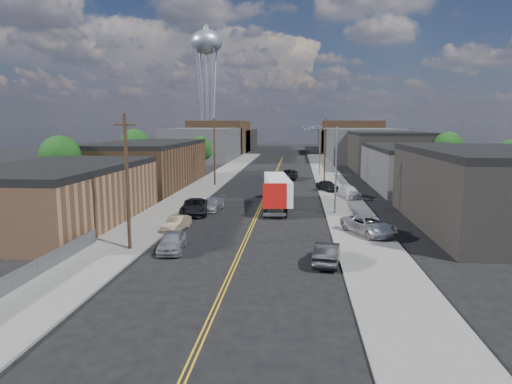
% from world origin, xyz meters
% --- Properties ---
extents(ground, '(260.00, 260.00, 0.00)m').
position_xyz_m(ground, '(0.00, 60.00, 0.00)').
color(ground, black).
rests_on(ground, ground).
extents(centerline, '(0.32, 120.00, 0.01)m').
position_xyz_m(centerline, '(0.00, 45.00, 0.01)').
color(centerline, gold).
rests_on(centerline, ground).
extents(sidewalk_left, '(5.00, 140.00, 0.15)m').
position_xyz_m(sidewalk_left, '(-9.50, 45.00, 0.07)').
color(sidewalk_left, slate).
rests_on(sidewalk_left, ground).
extents(sidewalk_right, '(5.00, 140.00, 0.15)m').
position_xyz_m(sidewalk_right, '(9.50, 45.00, 0.07)').
color(sidewalk_right, slate).
rests_on(sidewalk_right, ground).
extents(warehouse_tan, '(12.00, 22.00, 5.60)m').
position_xyz_m(warehouse_tan, '(-18.00, 18.00, 2.80)').
color(warehouse_tan, brown).
rests_on(warehouse_tan, ground).
extents(warehouse_brown, '(12.00, 26.00, 6.60)m').
position_xyz_m(warehouse_brown, '(-18.00, 44.00, 3.30)').
color(warehouse_brown, '#513620').
rests_on(warehouse_brown, ground).
extents(industrial_right_a, '(14.00, 22.00, 7.10)m').
position_xyz_m(industrial_right_a, '(21.99, 20.00, 3.55)').
color(industrial_right_a, black).
rests_on(industrial_right_a, ground).
extents(industrial_right_b, '(14.00, 24.00, 6.10)m').
position_xyz_m(industrial_right_b, '(22.00, 46.00, 3.05)').
color(industrial_right_b, '#343437').
rests_on(industrial_right_b, ground).
extents(industrial_right_c, '(14.00, 22.00, 7.60)m').
position_xyz_m(industrial_right_c, '(22.00, 72.00, 3.80)').
color(industrial_right_c, black).
rests_on(industrial_right_c, ground).
extents(skyline_left_a, '(16.00, 30.00, 8.00)m').
position_xyz_m(skyline_left_a, '(-20.00, 95.00, 4.00)').
color(skyline_left_a, '#343437').
rests_on(skyline_left_a, ground).
extents(skyline_right_a, '(16.00, 30.00, 8.00)m').
position_xyz_m(skyline_right_a, '(20.00, 95.00, 4.00)').
color(skyline_right_a, '#343437').
rests_on(skyline_right_a, ground).
extents(skyline_left_b, '(16.00, 26.00, 10.00)m').
position_xyz_m(skyline_left_b, '(-20.00, 120.00, 5.00)').
color(skyline_left_b, '#513620').
rests_on(skyline_left_b, ground).
extents(skyline_right_b, '(16.00, 26.00, 10.00)m').
position_xyz_m(skyline_right_b, '(20.00, 120.00, 5.00)').
color(skyline_right_b, '#513620').
rests_on(skyline_right_b, ground).
extents(skyline_left_c, '(16.00, 40.00, 7.00)m').
position_xyz_m(skyline_left_c, '(-20.00, 140.00, 3.50)').
color(skyline_left_c, black).
rests_on(skyline_left_c, ground).
extents(skyline_right_c, '(16.00, 40.00, 7.00)m').
position_xyz_m(skyline_right_c, '(20.00, 140.00, 3.50)').
color(skyline_right_c, black).
rests_on(skyline_right_c, ground).
extents(water_tower, '(9.00, 9.00, 36.90)m').
position_xyz_m(water_tower, '(-22.00, 110.00, 30.65)').
color(water_tower, gray).
rests_on(water_tower, ground).
extents(streetlight_near, '(3.39, 0.25, 9.00)m').
position_xyz_m(streetlight_near, '(7.60, 25.00, 5.33)').
color(streetlight_near, gray).
rests_on(streetlight_near, ground).
extents(streetlight_far, '(3.39, 0.25, 9.00)m').
position_xyz_m(streetlight_far, '(7.60, 60.00, 5.33)').
color(streetlight_far, gray).
rests_on(streetlight_far, ground).
extents(utility_pole_left_near, '(1.60, 0.26, 10.00)m').
position_xyz_m(utility_pole_left_near, '(-8.20, 10.00, 5.14)').
color(utility_pole_left_near, black).
rests_on(utility_pole_left_near, ground).
extents(utility_pole_left_far, '(1.60, 0.26, 10.00)m').
position_xyz_m(utility_pole_left_far, '(-8.20, 45.00, 5.14)').
color(utility_pole_left_far, black).
rests_on(utility_pole_left_far, ground).
extents(utility_pole_right, '(1.60, 0.26, 10.00)m').
position_xyz_m(utility_pole_right, '(8.20, 48.00, 5.14)').
color(utility_pole_right, black).
rests_on(utility_pole_right, ground).
extents(chainlink_fence, '(0.05, 16.00, 1.22)m').
position_xyz_m(chainlink_fence, '(-11.50, 3.50, 0.66)').
color(chainlink_fence, slate).
rests_on(chainlink_fence, ground).
extents(tree_left_near, '(4.85, 4.76, 7.91)m').
position_xyz_m(tree_left_near, '(-23.94, 30.00, 5.18)').
color(tree_left_near, black).
rests_on(tree_left_near, ground).
extents(tree_left_mid, '(5.10, 5.04, 8.37)m').
position_xyz_m(tree_left_mid, '(-23.94, 55.00, 5.48)').
color(tree_left_mid, black).
rests_on(tree_left_mid, ground).
extents(tree_left_far, '(4.35, 4.20, 6.97)m').
position_xyz_m(tree_left_far, '(-13.94, 62.00, 4.57)').
color(tree_left_far, black).
rests_on(tree_left_far, ground).
extents(tree_right_far, '(4.85, 4.76, 7.91)m').
position_xyz_m(tree_right_far, '(30.06, 60.00, 5.18)').
color(tree_right_far, black).
rests_on(tree_right_far, ground).
extents(semi_truck, '(3.59, 13.91, 3.57)m').
position_xyz_m(semi_truck, '(1.93, 28.58, 2.03)').
color(semi_truck, white).
rests_on(semi_truck, ground).
extents(car_left_a, '(2.19, 4.54, 1.49)m').
position_xyz_m(car_left_a, '(-5.00, 10.00, 0.75)').
color(car_left_a, '#AFB2B4').
rests_on(car_left_a, ground).
extents(car_left_b, '(1.86, 4.04, 1.28)m').
position_xyz_m(car_left_b, '(-6.40, 16.49, 0.64)').
color(car_left_b, '#9B8566').
rests_on(car_left_b, ground).
extents(car_left_c, '(3.36, 6.03, 1.59)m').
position_xyz_m(car_left_c, '(-6.40, 23.66, 0.80)').
color(car_left_c, black).
rests_on(car_left_c, ground).
extents(car_left_d, '(2.49, 4.96, 1.38)m').
position_xyz_m(car_left_d, '(-5.00, 26.02, 0.69)').
color(car_left_d, '#989A9C').
rests_on(car_left_d, ground).
extents(car_right_oncoming, '(2.13, 4.68, 1.49)m').
position_xyz_m(car_right_oncoming, '(6.13, 8.00, 0.74)').
color(car_right_oncoming, black).
rests_on(car_right_oncoming, ground).
extents(car_right_lot_a, '(4.78, 6.16, 1.56)m').
position_xyz_m(car_right_lot_a, '(10.08, 16.00, 0.93)').
color(car_right_lot_a, '#B7B9BD').
rests_on(car_right_lot_a, sidewalk_right).
extents(car_right_lot_b, '(2.91, 5.12, 1.40)m').
position_xyz_m(car_right_lot_b, '(10.55, 35.12, 0.85)').
color(car_right_lot_b, silver).
rests_on(car_right_lot_b, sidewalk_right).
extents(car_right_lot_c, '(3.40, 4.49, 1.43)m').
position_xyz_m(car_right_lot_c, '(8.21, 40.62, 0.86)').
color(car_right_lot_c, black).
rests_on(car_right_lot_c, sidewalk_right).
extents(car_ahead_truck, '(3.22, 6.13, 1.65)m').
position_xyz_m(car_ahead_truck, '(2.60, 53.89, 0.82)').
color(car_ahead_truck, black).
rests_on(car_ahead_truck, ground).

